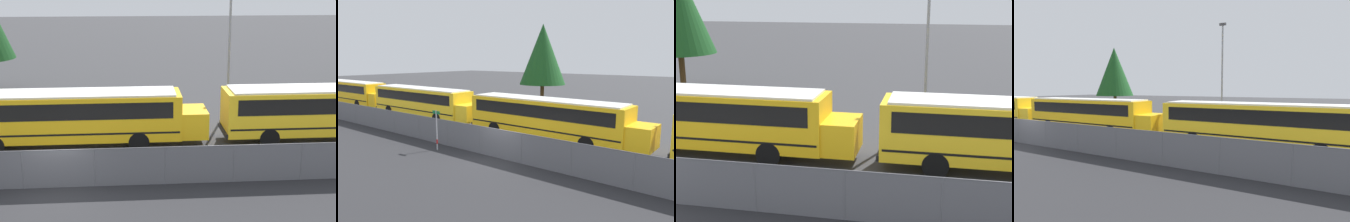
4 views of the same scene
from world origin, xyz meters
The scene contains 8 objects.
ground_plane centered at (0.00, 0.00, 0.00)m, with size 200.00×200.00×0.00m, color #38383A.
road_strip centered at (0.00, -6.00, 0.00)m, with size 117.72×12.00×0.01m.
fence centered at (0.00, 0.00, 0.91)m, with size 83.79×0.07×1.78m.
school_bus_0 centered at (-28.53, 5.50, 1.85)m, with size 13.62×2.49×3.07m.
school_bus_1 centered at (-14.11, 5.25, 1.85)m, with size 13.62×2.49×3.07m.
school_bus_2 centered at (0.12, 5.28, 1.85)m, with size 13.62×2.49×3.07m.
street_sign centered at (-4.39, -1.09, 1.40)m, with size 0.70×0.09×2.62m.
tree_2 centered at (-8.55, 18.23, 6.32)m, with size 5.33×5.33×9.80m.
Camera 2 is at (11.94, -14.49, 5.90)m, focal length 35.00 mm.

